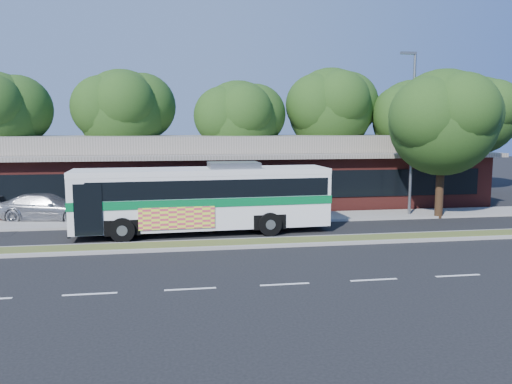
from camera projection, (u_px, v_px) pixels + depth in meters
ground at (259, 248)px, 20.84m from camera, size 120.00×120.00×0.00m
median_strip at (257, 243)px, 21.42m from camera, size 26.00×1.10×0.15m
sidewalk at (240, 219)px, 27.10m from camera, size 44.00×2.60×0.12m
plaza_building at (227, 171)px, 33.29m from camera, size 33.20×11.20×4.45m
lamp_post at (412, 129)px, 27.59m from camera, size 0.93×0.18×9.07m
tree_bg_a at (2, 114)px, 32.64m from camera, size 6.47×5.80×8.63m
tree_bg_b at (129, 111)px, 34.84m from camera, size 6.69×6.00×9.00m
tree_bg_c at (244, 119)px, 35.17m from camera, size 6.24×5.60×8.26m
tree_bg_d at (335, 108)px, 37.16m from camera, size 6.91×6.20×9.37m
tree_bg_e at (416, 117)px, 37.19m from camera, size 6.47×5.80×8.50m
tree_bg_f at (482, 114)px, 39.07m from camera, size 6.69×6.00×8.92m
transit_bus at (204, 194)px, 23.56m from camera, size 12.06×3.20×3.35m
sedan at (48, 207)px, 26.78m from camera, size 5.44×3.02×1.49m
sidewalk_tree at (449, 120)px, 27.26m from camera, size 6.42×5.76×8.13m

